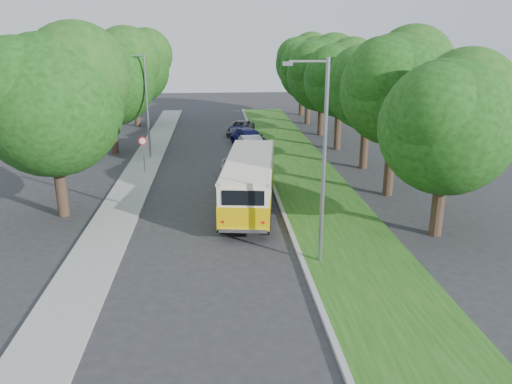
{
  "coord_description": "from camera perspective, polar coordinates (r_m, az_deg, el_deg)",
  "views": [
    {
      "loc": [
        0.26,
        -20.45,
        8.75
      ],
      "look_at": [
        2.13,
        2.43,
        1.5
      ],
      "focal_mm": 35.0,
      "sensor_mm": 36.0,
      "label": 1
    }
  ],
  "objects": [
    {
      "name": "grass_verge",
      "position": [
        27.49,
        7.51,
        -1.05
      ],
      "size": [
        4.5,
        70.0,
        0.13
      ],
      "primitive_type": "cube",
      "color": "#1D4813",
      "rests_on": "ground"
    },
    {
      "name": "vintage_bus",
      "position": [
        25.93,
        -0.73,
        1.03
      ],
      "size": [
        3.62,
        9.59,
        2.78
      ],
      "primitive_type": null,
      "rotation": [
        0.0,
        0.0,
        -0.13
      ],
      "color": "#E9BE07",
      "rests_on": "ground"
    },
    {
      "name": "car_blue",
      "position": [
        41.04,
        -0.76,
        6.19
      ],
      "size": [
        3.46,
        5.11,
        1.38
      ],
      "primitive_type": "imported",
      "rotation": [
        0.0,
        0.0,
        0.36
      ],
      "color": "navy",
      "rests_on": "ground"
    },
    {
      "name": "lamppost_far",
      "position": [
        37.08,
        -12.52,
        9.94
      ],
      "size": [
        1.71,
        0.16,
        7.5
      ],
      "color": "gray",
      "rests_on": "ground"
    },
    {
      "name": "curb",
      "position": [
        27.1,
        2.65,
        -1.17
      ],
      "size": [
        0.2,
        70.0,
        0.15
      ],
      "primitive_type": "cube",
      "color": "gray",
      "rests_on": "ground"
    },
    {
      "name": "lamppost_near",
      "position": [
        18.9,
        7.52,
        3.97
      ],
      "size": [
        1.71,
        0.16,
        8.0
      ],
      "color": "gray",
      "rests_on": "ground"
    },
    {
      "name": "warning_sign",
      "position": [
        33.52,
        -12.78,
        4.97
      ],
      "size": [
        0.56,
        0.1,
        2.5
      ],
      "color": "gray",
      "rests_on": "ground"
    },
    {
      "name": "car_grey",
      "position": [
        46.07,
        -1.8,
        7.34
      ],
      "size": [
        3.07,
        4.76,
        1.22
      ],
      "primitive_type": "imported",
      "rotation": [
        0.0,
        0.0,
        -0.25
      ],
      "color": "#53565B",
      "rests_on": "ground"
    },
    {
      "name": "car_white",
      "position": [
        38.09,
        -0.45,
        5.31
      ],
      "size": [
        1.96,
        4.34,
        1.38
      ],
      "primitive_type": "imported",
      "rotation": [
        0.0,
        0.0,
        0.12
      ],
      "color": "silver",
      "rests_on": "ground"
    },
    {
      "name": "ground",
      "position": [
        22.25,
        -5.0,
        -5.71
      ],
      "size": [
        120.0,
        120.0,
        0.0
      ],
      "primitive_type": "plane",
      "color": "#28282B",
      "rests_on": "ground"
    },
    {
      "name": "sidewalk",
      "position": [
        27.37,
        -15.09,
        -1.62
      ],
      "size": [
        2.2,
        70.0,
        0.12
      ],
      "primitive_type": "cube",
      "color": "gray",
      "rests_on": "ground"
    },
    {
      "name": "treeline",
      "position": [
        38.66,
        -0.39,
        13.34
      ],
      "size": [
        24.27,
        41.91,
        9.46
      ],
      "color": "#332319",
      "rests_on": "ground"
    },
    {
      "name": "car_silver",
      "position": [
        31.21,
        -2.47,
        2.52
      ],
      "size": [
        1.85,
        4.08,
        1.36
      ],
      "primitive_type": "imported",
      "rotation": [
        0.0,
        0.0,
        0.06
      ],
      "color": "#AFAFB4",
      "rests_on": "ground"
    }
  ]
}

